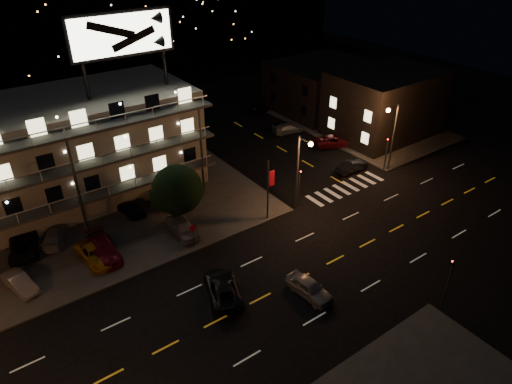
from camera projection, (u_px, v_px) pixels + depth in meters
ground at (281, 288)px, 36.13m from camera, size 140.00×140.00×0.00m
curb_nw at (33, 228)px, 43.03m from camera, size 44.00×24.00×0.15m
curb_ne at (358, 124)px, 65.06m from camera, size 16.00×24.00×0.15m
motel at (53, 152)px, 45.06m from camera, size 28.00×13.80×18.10m
side_bldg_front at (384, 104)px, 60.12m from camera, size 14.06×10.00×8.50m
side_bldg_back at (322, 86)px, 68.88m from camera, size 14.06×12.00×7.00m
streetlight_nc at (300, 166)px, 43.38m from camera, size 0.44×1.92×8.00m
streetlight_ne at (392, 131)px, 50.46m from camera, size 1.92×0.44×8.00m
signal_nw at (299, 184)px, 45.25m from camera, size 0.20×0.27×4.60m
signal_sw at (450, 277)px, 33.40m from camera, size 0.20×0.27×4.60m
signal_ne at (387, 151)px, 51.76m from camera, size 0.27×0.20×4.60m
banner_north at (269, 188)px, 42.78m from camera, size 0.83×0.16×6.40m
stop_sign at (193, 232)px, 39.73m from camera, size 0.91×0.11×2.61m
tree at (177, 191)px, 41.68m from camera, size 4.86×4.68×6.12m
lot_car_1 at (20, 283)px, 35.53m from camera, size 2.27×3.96×1.23m
lot_car_2 at (96, 254)px, 38.58m from camera, size 2.66×4.94×1.32m
lot_car_3 at (104, 249)px, 39.00m from camera, size 2.28×5.14×1.47m
lot_car_4 at (182, 227)px, 41.75m from camera, size 1.85×4.47×1.52m
lot_car_6 at (23, 245)px, 39.56m from camera, size 3.32×5.42×1.40m
lot_car_7 at (55, 236)px, 40.84m from camera, size 3.37×4.61×1.24m
lot_car_8 at (130, 208)px, 44.74m from camera, size 2.05×4.00×1.30m
lot_car_9 at (159, 195)px, 46.57m from camera, size 2.03×4.79×1.54m
side_car_0 at (352, 166)px, 52.58m from camera, size 4.12×1.46×1.35m
side_car_1 at (333, 141)px, 58.51m from camera, size 5.63×4.19×1.42m
side_car_2 at (288, 128)px, 62.17m from camera, size 4.71×2.56×1.29m
side_car_3 at (258, 109)px, 68.55m from camera, size 4.00×2.14×1.29m
road_car_east at (309, 288)px, 35.14m from camera, size 1.97×4.21×1.39m
road_car_west at (223, 288)px, 35.10m from camera, size 4.03×5.64×1.43m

